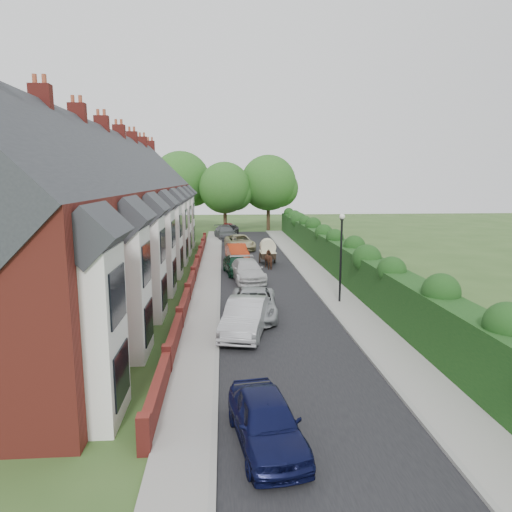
% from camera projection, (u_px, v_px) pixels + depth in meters
% --- Properties ---
extents(ground, '(140.00, 140.00, 0.00)m').
position_uv_depth(ground, '(291.00, 327.00, 22.12)').
color(ground, '#2D4C1E').
rests_on(ground, ground).
extents(road, '(6.00, 58.00, 0.02)m').
position_uv_depth(road, '(262.00, 278.00, 32.90)').
color(road, black).
rests_on(road, ground).
extents(pavement_hedge_side, '(2.20, 58.00, 0.12)m').
position_uv_depth(pavement_hedge_side, '(318.00, 276.00, 33.18)').
color(pavement_hedge_side, gray).
rests_on(pavement_hedge_side, ground).
extents(pavement_house_side, '(1.70, 58.00, 0.12)m').
position_uv_depth(pavement_house_side, '(208.00, 278.00, 32.62)').
color(pavement_house_side, gray).
rests_on(pavement_house_side, ground).
extents(kerb_hedge_side, '(0.18, 58.00, 0.13)m').
position_uv_depth(kerb_hedge_side, '(304.00, 277.00, 33.11)').
color(kerb_hedge_side, gray).
rests_on(kerb_hedge_side, ground).
extents(kerb_house_side, '(0.18, 58.00, 0.13)m').
position_uv_depth(kerb_house_side, '(220.00, 278.00, 32.68)').
color(kerb_house_side, gray).
rests_on(kerb_house_side, ground).
extents(hedge, '(2.10, 58.00, 2.85)m').
position_uv_depth(hedge, '(343.00, 255.00, 33.05)').
color(hedge, '#113813').
rests_on(hedge, ground).
extents(terrace_row, '(9.05, 40.50, 11.50)m').
position_uv_depth(terrace_row, '(109.00, 218.00, 30.42)').
color(terrace_row, maroon).
rests_on(terrace_row, ground).
extents(garden_wall_row, '(0.35, 40.35, 1.10)m').
position_uv_depth(garden_wall_row, '(193.00, 276.00, 31.50)').
color(garden_wall_row, maroon).
rests_on(garden_wall_row, ground).
extents(lamppost, '(0.32, 0.32, 5.16)m').
position_uv_depth(lamppost, '(341.00, 247.00, 25.74)').
color(lamppost, black).
rests_on(lamppost, ground).
extents(tree_far_left, '(7.14, 6.80, 9.29)m').
position_uv_depth(tree_far_left, '(227.00, 189.00, 60.38)').
color(tree_far_left, '#332316').
rests_on(tree_far_left, ground).
extents(tree_far_right, '(7.98, 7.60, 10.31)m').
position_uv_depth(tree_far_right, '(271.00, 184.00, 62.67)').
color(tree_far_right, '#332316').
rests_on(tree_far_right, ground).
extents(tree_far_back, '(8.40, 8.00, 10.82)m').
position_uv_depth(tree_far_back, '(184.00, 182.00, 62.76)').
color(tree_far_back, '#332316').
rests_on(tree_far_back, ground).
extents(car_navy, '(2.24, 4.31, 1.40)m').
position_uv_depth(car_navy, '(266.00, 421.00, 12.22)').
color(car_navy, '#0B0F34').
rests_on(car_navy, ground).
extents(car_silver_a, '(2.71, 5.14, 1.61)m').
position_uv_depth(car_silver_a, '(245.00, 317.00, 21.04)').
color(car_silver_a, '#A3A4A8').
rests_on(car_silver_a, ground).
extents(car_silver_b, '(2.70, 5.26, 1.42)m').
position_uv_depth(car_silver_b, '(253.00, 304.00, 23.57)').
color(car_silver_b, '#9C9FA3').
rests_on(car_silver_b, ground).
extents(car_white, '(2.69, 5.28, 1.47)m').
position_uv_depth(car_white, '(247.00, 270.00, 32.03)').
color(car_white, silver).
rests_on(car_white, ground).
extents(car_green, '(2.30, 4.43, 1.44)m').
position_uv_depth(car_green, '(237.00, 265.00, 34.23)').
color(car_green, black).
rests_on(car_green, ground).
extents(car_red, '(2.13, 4.66, 1.48)m').
position_uv_depth(car_red, '(237.00, 252.00, 39.75)').
color(car_red, '#9D2C11').
rests_on(car_red, ground).
extents(car_beige, '(3.29, 5.68, 1.49)m').
position_uv_depth(car_beige, '(240.00, 242.00, 46.06)').
color(car_beige, tan).
rests_on(car_beige, ground).
extents(car_grey, '(3.06, 5.55, 1.52)m').
position_uv_depth(car_grey, '(225.00, 232.00, 54.23)').
color(car_grey, '#505357').
rests_on(car_grey, ground).
extents(car_black, '(2.55, 4.28, 1.37)m').
position_uv_depth(car_black, '(230.00, 230.00, 57.96)').
color(car_black, black).
rests_on(car_black, ground).
extents(horse, '(1.16, 1.84, 1.44)m').
position_uv_depth(horse, '(270.00, 260.00, 36.27)').
color(horse, '#4F2C1D').
rests_on(horse, ground).
extents(horse_cart, '(1.35, 2.98, 2.15)m').
position_uv_depth(horse_cart, '(268.00, 250.00, 38.00)').
color(horse_cart, black).
rests_on(horse_cart, ground).
extents(car_extra_far, '(2.09, 4.14, 1.35)m').
position_uv_depth(car_extra_far, '(229.00, 228.00, 60.20)').
color(car_extra_far, maroon).
rests_on(car_extra_far, ground).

